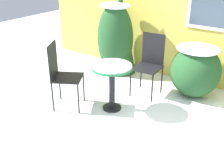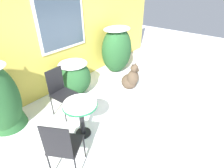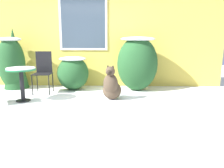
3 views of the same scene
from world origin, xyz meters
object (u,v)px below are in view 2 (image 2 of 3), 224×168
(patio_table, at_px, (81,110))
(patio_chair_near_table, at_px, (61,90))
(patio_chair_far_side, at_px, (62,146))
(dog, at_px, (131,79))

(patio_table, distance_m, patio_chair_near_table, 0.87)
(patio_chair_near_table, height_order, patio_chair_far_side, same)
(patio_chair_near_table, relative_size, dog, 1.33)
(patio_table, height_order, dog, dog)
(patio_table, xyz_separation_m, patio_chair_far_side, (-0.70, -0.38, -0.02))
(patio_chair_near_table, distance_m, dog, 1.92)
(patio_table, relative_size, patio_chair_far_side, 0.71)
(patio_table, xyz_separation_m, patio_chair_near_table, (0.19, 0.85, -0.02))
(patio_chair_near_table, bearing_deg, patio_table, -106.63)
(patio_chair_far_side, height_order, dog, patio_chair_far_side)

